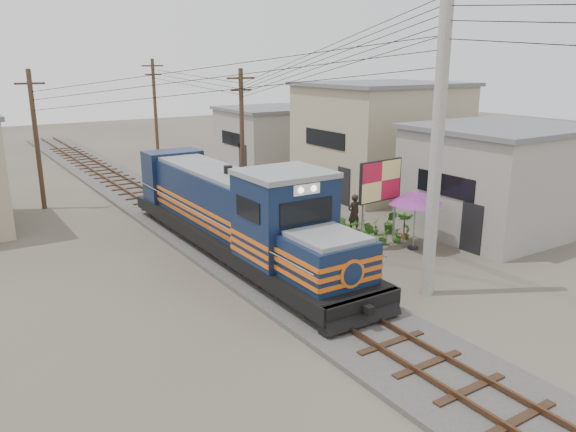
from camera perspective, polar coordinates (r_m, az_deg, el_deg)
ground at (r=17.31m, az=4.49°, el=-9.79°), size 120.00×120.00×0.00m
ballast at (r=25.43m, az=-9.21°, el=-1.37°), size 3.60×70.00×0.16m
track at (r=25.38m, az=-9.22°, el=-0.99°), size 1.15×70.00×0.12m
locomotive at (r=21.66m, az=-5.30°, el=0.16°), size 2.82×15.34×3.80m
utility_pole_main at (r=17.83m, az=14.92°, el=7.30°), size 0.40×0.40×10.00m
wooden_pole_mid at (r=30.14m, az=-4.70°, el=8.42°), size 1.60×0.24×7.00m
wooden_pole_far at (r=43.01m, az=-13.33°, el=10.53°), size 1.60×0.24×7.50m
wooden_pole_left at (r=30.96m, az=-24.21°, el=7.31°), size 1.60×0.24×7.00m
power_lines at (r=22.92m, az=-8.80°, el=15.80°), size 9.65×19.00×3.30m
shophouse_front at (r=26.56m, az=20.74°, el=3.61°), size 7.35×6.30×4.70m
shophouse_mid at (r=33.17m, az=9.41°, el=7.92°), size 8.40×7.35×6.20m
shophouse_back at (r=40.42m, az=-1.86°, el=8.03°), size 6.30×6.30×4.20m
billboard at (r=22.85m, az=9.38°, el=3.32°), size 2.31×0.35×3.57m
market_umbrella at (r=22.82m, az=12.87°, el=1.85°), size 2.86×2.86×2.44m
vendor at (r=24.95m, az=6.69°, el=0.28°), size 0.64×0.42×1.73m
plant_nursery at (r=23.94m, az=7.62°, el=-1.44°), size 3.35×2.89×1.09m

